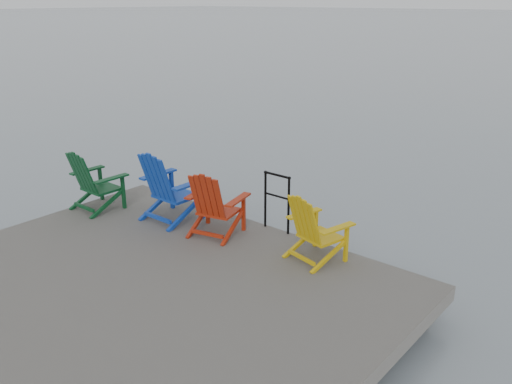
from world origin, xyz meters
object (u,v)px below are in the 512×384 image
Objects in this scene: handrail at (277,197)px; chair_yellow at (314,227)px; chair_red at (214,203)px; chair_blue at (168,186)px; chair_green at (94,180)px.

chair_yellow reaches higher than handrail.
chair_yellow is at bearing -4.76° from chair_red.
chair_yellow is at bearing 6.76° from chair_blue.
chair_blue reaches higher than chair_yellow.
chair_red is (0.95, 0.04, -0.07)m from chair_blue.
chair_blue reaches higher than chair_green.
handrail is at bearing 167.68° from chair_yellow.
chair_green is 0.90× the size of chair_blue.
chair_green is at bearing 179.40° from chair_red.
chair_red is 1.06× the size of chair_yellow.
chair_red is at bearing 2.61° from chair_blue.
chair_green is 1.02× the size of chair_red.
chair_red is 1.62m from chair_yellow.
chair_blue is at bearing 21.25° from chair_green.
handrail is 0.95× the size of chair_yellow.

